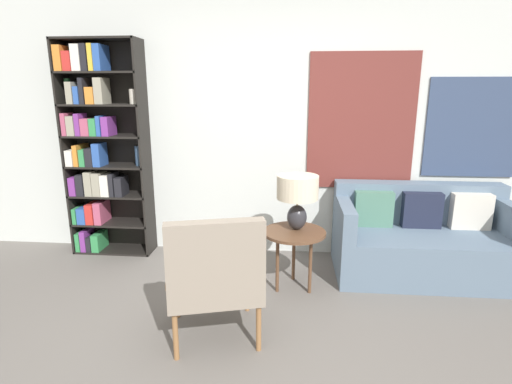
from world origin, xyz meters
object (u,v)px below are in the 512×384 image
(bookshelf, at_px, (98,149))
(couch, at_px, (422,240))
(armchair, at_px, (215,273))
(side_table, at_px, (294,237))
(table_lamp, at_px, (298,193))

(bookshelf, height_order, couch, bookshelf)
(armchair, height_order, side_table, armchair)
(bookshelf, distance_m, table_lamp, 2.14)
(bookshelf, relative_size, side_table, 4.06)
(side_table, relative_size, table_lamp, 1.13)
(armchair, relative_size, side_table, 1.72)
(couch, height_order, side_table, couch)
(armchair, xyz_separation_m, couch, (1.74, 1.27, -0.20))
(armchair, bearing_deg, side_table, 57.85)
(armchair, distance_m, table_lamp, 1.10)
(bookshelf, relative_size, couch, 1.35)
(couch, bearing_deg, table_lamp, -162.57)
(armchair, bearing_deg, couch, 36.15)
(couch, relative_size, side_table, 3.00)
(side_table, xyz_separation_m, table_lamp, (0.02, 0.05, 0.38))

